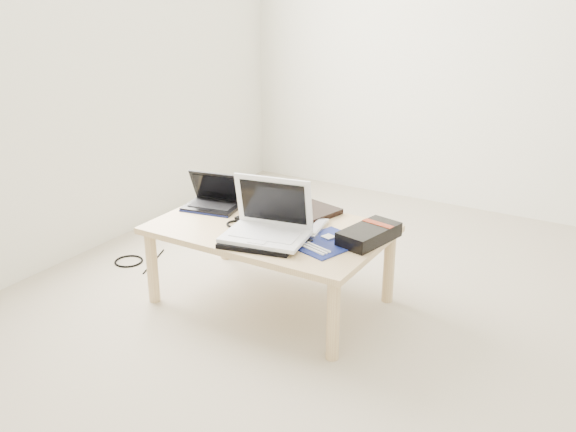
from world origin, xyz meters
The scene contains 13 objects.
ground centered at (0.00, 0.00, 0.00)m, with size 4.00×4.00×0.00m, color beige.
coffee_table centered at (-0.73, 0.13, 0.35)m, with size 1.10×0.70×0.40m.
book centered at (-0.67, 0.39, 0.41)m, with size 0.32×0.29×0.03m.
netbook centered at (-1.13, 0.21, 0.44)m, with size 0.31×0.25×0.19m.
tablet centered at (-0.81, 0.20, 0.41)m, with size 0.26×0.21×0.01m.
remote centered at (-0.52, 0.21, 0.41)m, with size 0.10×0.24×0.02m.
neoprene_sleeve centered at (-0.67, -0.06, 0.41)m, with size 0.33×0.24×0.02m, color black.
white_laptop centered at (-0.66, 0.00, 0.47)m, with size 0.41×0.32×0.27m.
motherboard centered at (-0.40, 0.09, 0.40)m, with size 0.32×0.37×0.01m.
gpu_box centered at (-0.25, 0.21, 0.43)m, with size 0.21×0.33×0.07m.
cable_coil centered at (-0.89, 0.07, 0.41)m, with size 0.10×0.10×0.01m, color black.
floor_cable_coil centered at (-1.67, 0.10, 0.01)m, with size 0.16×0.16×0.01m, color black.
floor_cable_trail centered at (-1.55, 0.18, 0.00)m, with size 0.01×0.01×0.33m, color black.
Camera 1 is at (0.81, -2.27, 1.54)m, focal length 40.00 mm.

